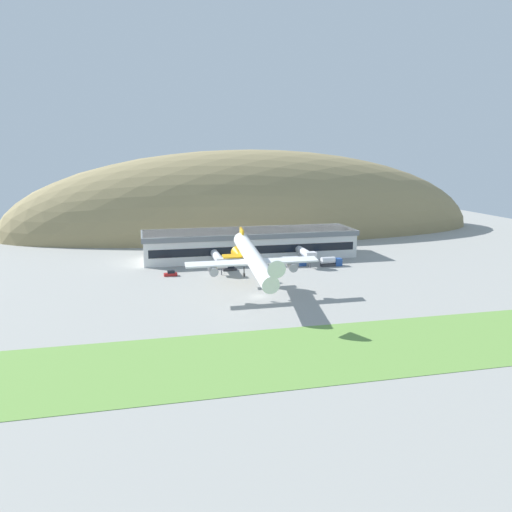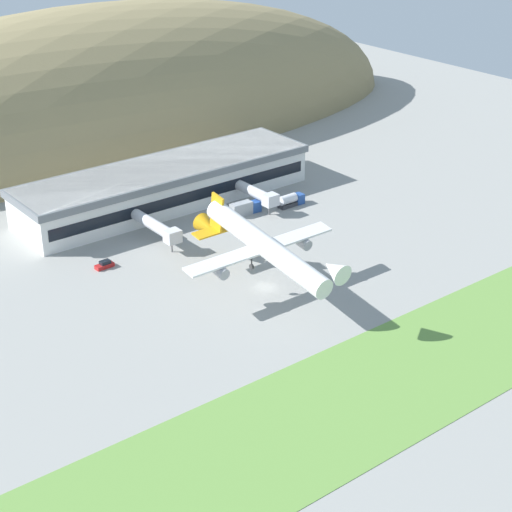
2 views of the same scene
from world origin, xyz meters
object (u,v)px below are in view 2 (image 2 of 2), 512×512
jetway_1 (258,194)px  service_car_1 (105,265)px  service_car_0 (173,237)px  cargo_airplane (263,246)px  jetway_0 (157,227)px  box_truck (245,208)px  fuel_truck (291,200)px  terminal_building (165,182)px  traffic_cone_0 (256,255)px

jetway_1 → service_car_1: jetway_1 is taller
service_car_0 → cargo_airplane: bearing=-89.2°
jetway_0 → jetway_1: bearing=3.1°
service_car_0 → box_truck: (22.02, 1.61, 0.93)m
cargo_airplane → jetway_0: bearing=97.1°
service_car_0 → fuel_truck: (34.18, -1.25, 0.91)m
terminal_building → box_truck: terminal_building is taller
jetway_0 → cargo_airplane: size_ratio=0.38×
terminal_building → jetway_0: size_ratio=4.48×
traffic_cone_0 → cargo_airplane: bearing=-123.3°
jetway_1 → service_car_1: (-45.51, -4.93, -3.33)m
cargo_airplane → service_car_1: cargo_airplane is taller
service_car_0 → fuel_truck: bearing=-2.1°
jetway_0 → service_car_1: bearing=-167.9°
jetway_0 → jetway_1: 30.07m
terminal_building → cargo_airplane: bearing=-101.2°
service_car_1 → fuel_truck: (53.27, 1.67, 0.83)m
traffic_cone_0 → jetway_1: bearing=50.6°
jetway_0 → jetway_1: size_ratio=1.22×
service_car_0 → fuel_truck: size_ratio=0.62×
cargo_airplane → terminal_building: bearing=78.8°
box_truck → service_car_1: bearing=-173.7°
fuel_truck → terminal_building: bearing=138.9°
jetway_0 → traffic_cone_0: size_ratio=29.47×
jetway_0 → fuel_truck: bearing=-2.5°
box_truck → jetway_0: bearing=-177.3°
service_car_0 → jetway_1: bearing=4.4°
cargo_airplane → service_car_1: size_ratio=10.80×
terminal_building → service_car_1: terminal_building is taller
cargo_airplane → traffic_cone_0: bearing=56.7°
jetway_0 → fuel_truck: (37.78, -1.66, -2.50)m
fuel_truck → box_truck: 12.49m
terminal_building → traffic_cone_0: (-1.18, -37.80, -5.32)m
service_car_1 → box_truck: bearing=6.3°
service_car_1 → fuel_truck: fuel_truck is taller
cargo_airplane → fuel_truck: size_ratio=6.11×
terminal_building → fuel_truck: size_ratio=10.50×
jetway_1 → service_car_0: jetway_1 is taller
jetway_1 → box_truck: 5.07m
jetway_1 → traffic_cone_0: bearing=-129.4°
service_car_1 → traffic_cone_0: size_ratio=7.11×
cargo_airplane → service_car_0: 33.78m
box_truck → terminal_building: bearing=122.7°
terminal_building → service_car_0: terminal_building is taller
jetway_1 → service_car_1: bearing=-173.8°
jetway_1 → fuel_truck: bearing=-22.8°
terminal_building → service_car_1: bearing=-143.4°
service_car_0 → terminal_building: bearing=60.9°
service_car_1 → traffic_cone_0: service_car_1 is taller
jetway_0 → cargo_airplane: cargo_airplane is taller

